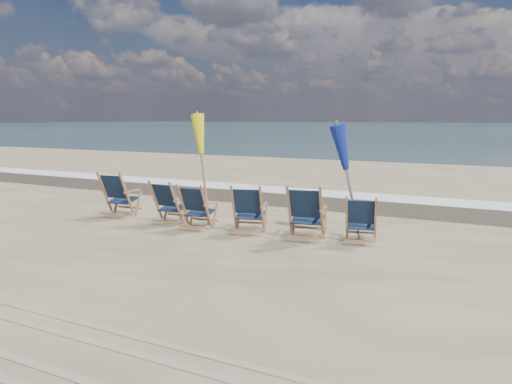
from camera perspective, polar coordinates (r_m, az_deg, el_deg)
ocean at (r=134.09m, az=25.92°, el=6.67°), size 400.00×400.00×0.00m
surf_foam at (r=15.10m, az=10.78°, el=-0.34°), size 200.00×1.40×0.01m
wet_sand_strip at (r=13.69m, az=8.95°, el=-1.20°), size 200.00×2.60×0.00m
tire_tracks at (r=5.81m, az=-24.40°, el=-15.36°), size 80.00×1.30×0.01m
beach_chair_0 at (r=11.66m, az=-14.58°, el=-0.35°), size 0.77×0.85×1.09m
beach_chair_1 at (r=10.66m, az=-9.15°, el=-1.33°), size 0.62×0.70×0.97m
beach_chair_2 at (r=10.08m, az=-5.75°, el=-1.84°), size 0.67×0.74×0.96m
beach_chair_3 at (r=9.68m, az=0.66°, el=-2.09°), size 0.82×0.87×1.01m
beach_chair_4 at (r=9.19m, az=7.49°, el=-2.52°), size 0.82×0.89×1.07m
beach_chair_5 at (r=9.18m, az=13.49°, el=-3.22°), size 0.72×0.77×0.91m
umbrella_yellow at (r=10.76m, az=-6.08°, el=6.07°), size 0.30×0.30×2.37m
umbrella_blue at (r=9.31m, az=10.79°, el=4.72°), size 0.30×0.30×2.22m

